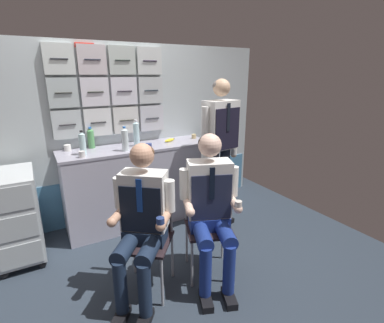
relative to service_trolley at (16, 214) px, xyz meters
The scene contains 18 objects.
ground 1.50m from the service_trolley, 40.83° to the right, with size 4.80×4.80×0.04m, color #2A333F.
galley_bulkhead 1.31m from the service_trolley, 22.64° to the left, with size 4.20×0.14×2.15m.
galley_counter 1.33m from the service_trolley, ahead, with size 1.79×0.53×0.97m.
service_trolley is the anchor object (origin of this frame).
folding_chair_left 1.39m from the service_trolley, 43.77° to the right, with size 0.56×0.56×0.87m.
crew_member_left 1.43m from the service_trolley, 50.29° to the right, with size 0.63×0.67×1.29m.
folding_chair_right 1.86m from the service_trolley, 33.27° to the right, with size 0.52×0.52×0.87m.
crew_member_right 1.91m from the service_trolley, 37.95° to the right, with size 0.57×0.71×1.32m.
crew_member_standing 2.24m from the service_trolley, ahead, with size 0.54×0.31×1.75m.
water_bottle_clear 1.08m from the service_trolley, 22.70° to the left, with size 0.07×0.07×0.24m.
water_bottle_short 1.47m from the service_trolley, ahead, with size 0.07×0.07×0.31m.
sparkling_bottle_green 0.93m from the service_trolley, ahead, with size 0.07×0.07×0.26m.
water_bottle_tall 1.29m from the service_trolley, ahead, with size 0.08×0.08×0.27m.
paper_cup_blue 0.84m from the service_trolley, ahead, with size 0.06×0.06×0.07m.
paper_cup_tan 1.49m from the service_trolley, ahead, with size 0.07×0.07×0.06m.
espresso_cup_small 2.19m from the service_trolley, ahead, with size 0.06×0.06×0.06m.
coffee_cup_white 0.84m from the service_trolley, 30.98° to the left, with size 0.07×0.07×0.07m.
snack_banana 1.83m from the service_trolley, ahead, with size 0.17×0.10×0.04m.
Camera 1 is at (-0.82, -2.12, 1.79)m, focal length 26.91 mm.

